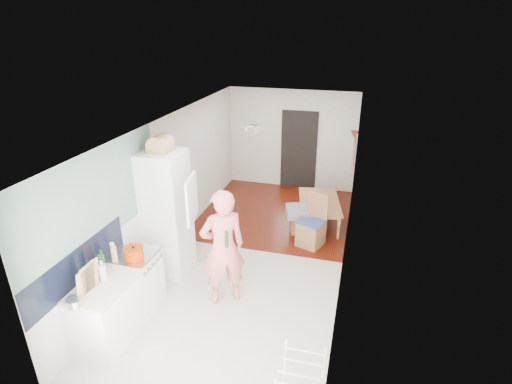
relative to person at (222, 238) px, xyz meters
The scene contains 31 objects.
room_shell 1.32m from the person, 85.55° to the left, with size 3.20×7.00×2.50m, color beige, non-canonical shape.
floor 1.71m from the person, 85.55° to the left, with size 3.20×7.00×0.01m, color beige.
wood_floor_overlay 3.35m from the person, 88.15° to the left, with size 3.20×3.30×0.01m, color #561A0D.
sage_wall_panel 1.81m from the person, 155.16° to the right, with size 0.02×3.00×1.30m, color slate.
tile_splashback 1.93m from the person, 140.13° to the right, with size 0.02×1.90×0.50m, color black.
doorway_recess 4.80m from the person, 86.39° to the left, with size 0.90×0.04×2.00m, color black.
base_cabinet 1.85m from the person, 134.04° to the right, with size 0.60×0.90×0.86m, color white.
worktop 1.74m from the person, 134.04° to the right, with size 0.62×0.92×0.06m, color beige.
range_cooker 1.45m from the person, 157.81° to the right, with size 0.60×0.60×0.88m, color white.
cooker_top 1.31m from the person, 157.81° to the right, with size 0.60×0.60×0.04m, color #B4B4B6.
fridge_housing 1.28m from the person, 155.54° to the left, with size 0.66×0.66×2.15m, color white.
fridge_door 0.76m from the person, 157.48° to the left, with size 0.56×0.04×0.70m, color white.
fridge_interior 1.11m from the person, 148.23° to the left, with size 0.02×0.52×0.66m, color white.
pinboard 3.65m from the person, 62.35° to the left, with size 0.03×0.90×0.70m, color tan.
pinboard_frame 3.65m from the person, 62.56° to the left, with size 0.01×0.94×0.74m, color #A26F46.
wall_sconce 4.25m from the person, 66.96° to the left, with size 0.18×0.18×0.16m, color maroon.
person is the anchor object (origin of this frame).
dining_table 3.25m from the person, 69.15° to the left, with size 1.26×0.70×0.44m, color #A26F46.
dining_chair 2.31m from the person, 62.00° to the left, with size 0.44×0.44×1.04m, color #A26F46, non-canonical shape.
stool 2.67m from the person, 73.04° to the left, with size 0.31×0.31×0.40m, color #A26F46, non-canonical shape.
grey_drape 2.53m from the person, 73.13° to the left, with size 0.43×0.43×0.19m, color gray.
bread_bin 1.73m from the person, 154.84° to the left, with size 0.36×0.34×0.19m, color tan, non-canonical shape.
red_casserole 1.26m from the person, 153.04° to the right, with size 0.28×0.28×0.16m, color #C22F00.
steel_pan 2.09m from the person, 126.78° to the right, with size 0.20×0.20×0.10m, color #B4B4B6.
held_bottle 0.21m from the person, 51.89° to the right, with size 0.05×0.05×0.25m, color #184119.
bottle_a 1.66m from the person, 143.21° to the right, with size 0.06×0.06×0.27m, color #184119.
bottle_b 1.68m from the person, 138.77° to the right, with size 0.06×0.06×0.28m, color #184119.
bottle_c 1.68m from the person, 136.71° to the right, with size 0.10×0.10×0.23m, color beige.
pepper_mill_front 1.51m from the person, 151.58° to the right, with size 0.05×0.05×0.19m, color tan.
pepper_mill_back 1.53m from the person, 151.38° to the right, with size 0.07×0.07×0.24m, color tan.
chopping_boards 1.88m from the person, 130.69° to the right, with size 0.04×0.31×0.42m, color tan, non-canonical shape.
Camera 1 is at (1.72, -6.07, 4.02)m, focal length 28.00 mm.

